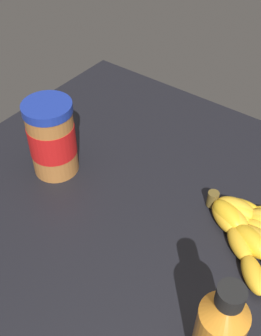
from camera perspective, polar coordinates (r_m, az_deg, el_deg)
ground_plane at (r=76.57cm, az=1.38°, el=-4.04°), size 73.94×67.35×3.59cm
banana_bunch at (r=70.31cm, az=17.89°, el=-8.30°), size 22.00×19.47×3.74cm
peanut_butter_jar at (r=75.96cm, az=-10.95°, el=4.13°), size 8.90×8.90×14.96cm
honey_bottle at (r=52.99cm, az=12.39°, el=-21.28°), size 5.94×5.94×16.35cm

